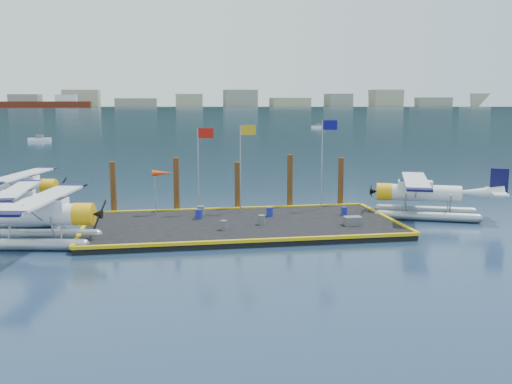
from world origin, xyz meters
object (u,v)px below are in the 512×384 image
seaplane_c (18,189)px  crate (352,221)px  piling_1 (177,186)px  piling_3 (290,183)px  drum_3 (224,225)px  flagpole_yellow (243,154)px  seaplane_b (12,204)px  drum_1 (262,220)px  piling_4 (341,184)px  drum_0 (199,214)px  drum_5 (201,211)px  piling_2 (238,188)px  seaplane_d (421,195)px  drum_4 (344,211)px  piling_0 (113,189)px  seaplane_a (38,217)px  drum_2 (270,212)px  windsock (162,174)px  flagpole_blue (325,151)px  flagpole_red (201,157)px

seaplane_c → crate: bearing=76.0°
piling_1 → piling_3: piling_3 is taller
drum_3 → piling_1: bearing=109.6°
flagpole_yellow → seaplane_c: bearing=159.9°
piling_1 → seaplane_b: bearing=-170.3°
drum_1 → piling_3: (3.30, 6.26, 1.44)m
seaplane_c → piling_4: bearing=92.9°
drum_0 → drum_5: size_ratio=0.95×
piling_4 → piling_2: bearing=180.0°
seaplane_d → drum_4: 5.83m
piling_0 → seaplane_d: bearing=-10.3°
seaplane_a → drum_5: (9.72, 5.04, -0.91)m
drum_1 → drum_2: bearing=68.1°
windsock → piling_1: (1.03, 1.60, -1.13)m
drum_2 → piling_3: 4.59m
drum_5 → piling_2: piling_2 is taller
drum_2 → crate: (4.70, -3.64, -0.04)m
seaplane_c → crate: 25.91m
drum_5 → seaplane_d: bearing=-4.5°
drum_0 → seaplane_b: bearing=171.6°
seaplane_a → flagpole_blue: flagpole_blue is taller
drum_0 → crate: size_ratio=0.58×
flagpole_yellow → piling_0: size_ratio=1.55×
piling_1 → piling_4: bearing=0.0°
seaplane_d → windsock: bearing=104.8°
drum_0 → flagpole_yellow: flagpole_yellow is taller
piling_0 → seaplane_c: bearing=149.1°
seaplane_c → windsock: (11.06, -6.13, 1.67)m
seaplane_b → piling_1: piling_1 is taller
flagpole_red → piling_0: bearing=165.5°
seaplane_c → drum_1: (17.28, -10.79, -0.85)m
drum_2 → drum_3: size_ratio=1.06×
drum_4 → piling_4: piling_4 is taller
drum_1 → drum_2: (1.02, 2.54, 0.00)m
drum_3 → seaplane_a: bearing=-177.9°
flagpole_yellow → drum_3: bearing=-109.9°
drum_5 → piling_2: 4.17m
drum_0 → piling_2: (3.16, 3.70, 1.18)m
piling_0 → piling_4: (17.00, 0.00, 0.00)m
drum_0 → flagpole_blue: size_ratio=0.10×
seaplane_b → drum_0: 12.46m
seaplane_d → piling_2: piling_2 is taller
crate → piling_2: piling_2 is taller
seaplane_d → drum_2: seaplane_d is taller
seaplane_c → piling_2: piling_2 is taller
drum_0 → piling_0: (-5.84, 3.70, 1.28)m
drum_5 → drum_0: bearing=-101.9°
piling_1 → drum_0: bearing=-70.1°
seaplane_d → flagpole_blue: (-6.51, 2.33, 3.09)m
seaplane_b → drum_1: 16.76m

